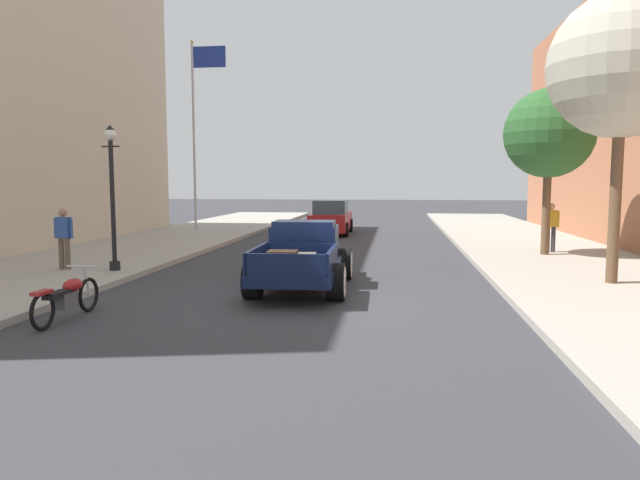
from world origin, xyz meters
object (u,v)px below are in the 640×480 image
at_px(hotrod_truck_navy, 304,255).
at_px(pedestrian_sidewalk_left, 64,235).
at_px(motorcycle_parked, 67,297).
at_px(street_tree_second, 549,134).
at_px(car_background_red, 331,218).
at_px(flagpole, 198,115).
at_px(street_lamp_near, 112,187).
at_px(pedestrian_sidewalk_right, 551,224).
at_px(street_tree_nearest, 622,66).

relative_size(hotrod_truck_navy, pedestrian_sidewalk_left, 3.02).
xyz_separation_m(motorcycle_parked, street_tree_second, (10.74, 9.92, 3.60)).
xyz_separation_m(hotrod_truck_navy, car_background_red, (-0.92, 14.04, 0.01)).
xyz_separation_m(motorcycle_parked, flagpole, (-3.73, 17.90, 5.33)).
bearing_deg(street_lamp_near, flagpole, 99.43).
relative_size(motorcycle_parked, flagpole, 0.23).
bearing_deg(pedestrian_sidewalk_right, pedestrian_sidewalk_left, -157.56).
height_order(hotrod_truck_navy, motorcycle_parked, hotrod_truck_navy).
xyz_separation_m(pedestrian_sidewalk_left, flagpole, (-0.76, 13.07, 4.68)).
bearing_deg(motorcycle_parked, pedestrian_sidewalk_right, 43.79).
xyz_separation_m(hotrod_truck_navy, flagpole, (-7.45, 13.92, 5.02)).
bearing_deg(pedestrian_sidewalk_right, street_tree_second, -116.40).
distance_m(motorcycle_parked, pedestrian_sidewalk_left, 5.70).
relative_size(motorcycle_parked, street_lamp_near, 0.55).
bearing_deg(street_lamp_near, street_tree_nearest, -1.42).
bearing_deg(pedestrian_sidewalk_right, street_tree_nearest, -91.48).
bearing_deg(street_tree_second, motorcycle_parked, -137.26).
distance_m(hotrod_truck_navy, motorcycle_parked, 5.45).
relative_size(street_lamp_near, street_tree_second, 0.72).
relative_size(flagpole, street_tree_nearest, 1.38).
bearing_deg(street_tree_second, hotrod_truck_navy, -139.75).
distance_m(pedestrian_sidewalk_right, flagpole, 17.16).
distance_m(car_background_red, street_tree_second, 11.81).
bearing_deg(car_background_red, street_tree_nearest, -58.84).
bearing_deg(pedestrian_sidewalk_right, street_lamp_near, -155.54).
bearing_deg(flagpole, motorcycle_parked, -78.21).
distance_m(hotrod_truck_navy, car_background_red, 14.07).
bearing_deg(street_tree_nearest, hotrod_truck_navy, -175.37).
relative_size(hotrod_truck_navy, pedestrian_sidewalk_right, 3.02).
bearing_deg(flagpole, pedestrian_sidewalk_right, -26.11).
distance_m(motorcycle_parked, street_lamp_near, 5.48).
bearing_deg(hotrod_truck_navy, street_lamp_near, 170.40).
relative_size(hotrod_truck_navy, street_lamp_near, 1.29).
bearing_deg(pedestrian_sidewalk_right, motorcycle_parked, -136.21).
relative_size(car_background_red, street_tree_second, 0.80).
xyz_separation_m(hotrod_truck_navy, motorcycle_parked, (-3.72, -3.98, -0.31)).
bearing_deg(hotrod_truck_navy, street_tree_nearest, 4.63).
bearing_deg(flagpole, street_tree_nearest, -42.28).
distance_m(car_background_red, street_tree_nearest, 16.32).
relative_size(hotrod_truck_navy, street_tree_second, 0.93).
relative_size(pedestrian_sidewalk_left, flagpole, 0.18).
height_order(pedestrian_sidewalk_left, street_lamp_near, street_lamp_near).
height_order(car_background_red, street_lamp_near, street_lamp_near).
xyz_separation_m(car_background_red, street_lamp_near, (-4.37, -13.15, 1.62)).
bearing_deg(motorcycle_parked, flagpole, 101.79).
bearing_deg(pedestrian_sidewalk_left, street_tree_second, 20.39).
height_order(pedestrian_sidewalk_left, street_tree_nearest, street_tree_nearest).
bearing_deg(car_background_red, hotrod_truck_navy, -86.24).
distance_m(car_background_red, flagpole, 8.23).
bearing_deg(street_tree_nearest, motorcycle_parked, -157.35).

